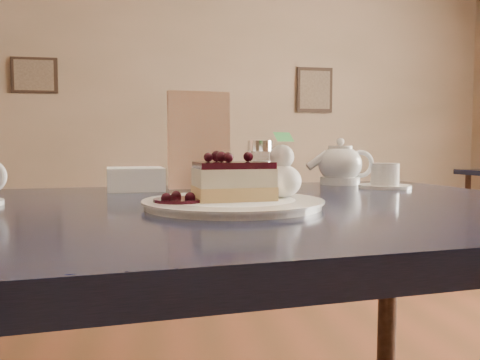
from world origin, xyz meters
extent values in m
cube|color=tan|center=(0.00, 5.00, 1.50)|extent=(8.00, 0.02, 3.00)
cube|color=black|center=(-1.50, 4.97, 1.70)|extent=(0.50, 0.03, 0.40)
cube|color=black|center=(1.80, 4.97, 1.60)|extent=(0.45, 0.03, 0.55)
cube|color=black|center=(0.04, 0.13, 0.77)|extent=(1.35, 0.98, 0.04)
cylinder|color=#3B2318|center=(0.56, 0.55, 0.37)|extent=(0.05, 0.05, 0.75)
cylinder|color=white|center=(0.05, 0.08, 0.79)|extent=(0.29, 0.29, 0.01)
cube|color=tan|center=(0.05, 0.08, 0.81)|extent=(0.14, 0.10, 0.02)
cube|color=beige|center=(0.05, 0.08, 0.84)|extent=(0.13, 0.10, 0.03)
cube|color=black|center=(0.05, 0.08, 0.86)|extent=(0.13, 0.10, 0.01)
ellipsoid|color=white|center=(0.13, 0.10, 0.83)|extent=(0.07, 0.07, 0.06)
cylinder|color=black|center=(-0.04, 0.06, 0.80)|extent=(0.08, 0.08, 0.01)
cylinder|color=white|center=(0.46, 0.38, 0.79)|extent=(0.13, 0.13, 0.01)
cylinder|color=white|center=(0.46, 0.38, 0.82)|extent=(0.07, 0.07, 0.05)
ellipsoid|color=white|center=(0.40, 0.51, 0.84)|extent=(0.12, 0.12, 0.10)
cylinder|color=white|center=(0.40, 0.51, 0.89)|extent=(0.06, 0.06, 0.01)
cylinder|color=white|center=(0.32, 0.51, 0.84)|extent=(0.06, 0.02, 0.05)
cube|color=beige|center=(0.02, 0.44, 0.90)|extent=(0.15, 0.05, 0.23)
cylinder|color=white|center=(0.17, 0.45, 0.83)|extent=(0.06, 0.06, 0.09)
cylinder|color=silver|center=(0.17, 0.45, 0.89)|extent=(0.06, 0.06, 0.03)
cube|color=white|center=(-0.13, 0.42, 0.81)|extent=(0.14, 0.14, 0.05)
cylinder|color=#3B2318|center=(2.31, 2.66, 0.34)|extent=(0.04, 0.04, 0.68)
camera|label=1|loc=(-0.07, -0.68, 0.89)|focal=35.00mm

